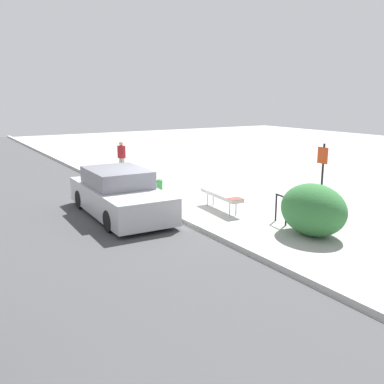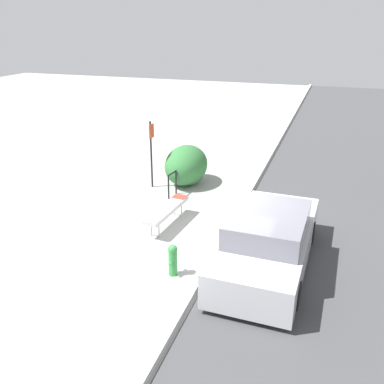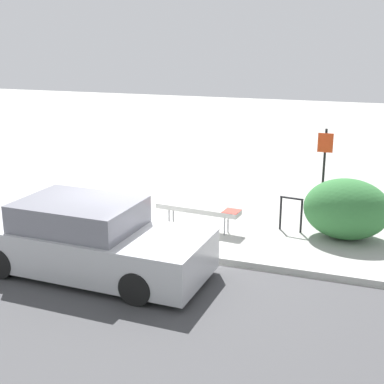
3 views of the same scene
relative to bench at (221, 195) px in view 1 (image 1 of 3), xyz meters
name	(u,v)px [view 1 (image 1 of 3)]	position (x,y,z in m)	size (l,w,h in m)	color
ground_plane	(167,213)	(-0.58, -1.68, -0.50)	(60.00, 60.00, 0.00)	#9E9E99
curb	(167,211)	(-0.58, -1.68, -0.43)	(60.00, 0.20, 0.13)	#B7B7B2
bench	(221,195)	(0.00, 0.00, 0.00)	(2.06, 0.58, 0.57)	#99999E
bike_rack	(281,206)	(2.06, 0.64, 0.00)	(0.55, 0.12, 0.83)	black
sign_post	(322,176)	(2.63, 1.60, 0.89)	(0.36, 0.08, 2.30)	black
fire_hydrant	(160,189)	(-2.27, -1.04, -0.09)	(0.36, 0.22, 0.77)	#338C3F
shrub_hedge	(313,210)	(3.29, 0.60, 0.19)	(1.90, 1.43, 1.37)	#337038
pedestrian	(122,156)	(-8.11, -0.05, 0.31)	(0.39, 0.32, 1.50)	#B7AD99
parked_car_near	(119,194)	(-1.20, -2.99, 0.15)	(4.67, 1.95, 1.42)	black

